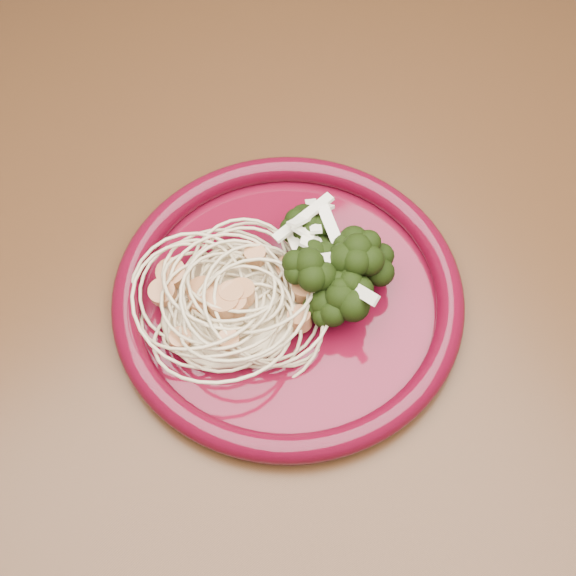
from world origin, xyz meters
The scene contains 6 objects.
dining_table centered at (0.00, 0.00, 0.65)m, with size 1.20×0.80×0.75m.
dinner_plate centered at (0.09, -0.08, 0.76)m, with size 0.33×0.33×0.02m.
spaghetti_pile centered at (0.05, -0.06, 0.77)m, with size 0.11×0.10×0.02m, color beige.
scallop_cluster centered at (0.05, -0.06, 0.80)m, with size 0.11×0.11×0.04m, color tan, non-canonical shape.
broccoli_pile centered at (0.14, -0.09, 0.78)m, with size 0.07×0.12×0.04m, color black.
onion_garnish centered at (0.14, -0.09, 0.80)m, with size 0.05×0.08×0.04m, color white, non-canonical shape.
Camera 1 is at (-0.08, -0.32, 1.26)m, focal length 50.00 mm.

